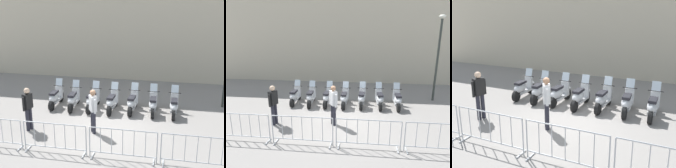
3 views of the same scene
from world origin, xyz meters
The scene contains 16 objects.
ground_plane centered at (0.00, 0.00, 0.00)m, with size 120.00×120.00×0.00m, color gray.
building_facade centered at (1.49, 8.37, 5.23)m, with size 28.00×2.40×10.45m, color beige.
motorcycle_0 centered at (-2.38, 2.43, 0.45)m, with size 0.64×1.72×1.24m.
motorcycle_1 centered at (-1.48, 2.17, 0.45)m, with size 0.59×1.72×1.24m.
motorcycle_2 centered at (-0.58, 2.05, 0.45)m, with size 0.72×1.70×1.24m.
motorcycle_3 centered at (0.33, 1.86, 0.45)m, with size 0.70×1.71×1.24m.
motorcycle_4 centered at (1.25, 1.79, 0.45)m, with size 0.72×1.70×1.24m.
motorcycle_5 centered at (2.17, 1.62, 0.45)m, with size 0.62×1.72×1.24m.
motorcycle_6 centered at (3.06, 1.44, 0.45)m, with size 0.68×1.71×1.24m.
barrier_segment_0 centered at (-3.75, -1.46, 0.53)m, with size 2.17×0.79×1.07m.
barrier_segment_1 centered at (-1.49, -1.86, 0.53)m, with size 2.17×0.79×1.07m.
barrier_segment_2 centered at (0.76, -2.26, 0.53)m, with size 2.17×0.79×1.07m.
barrier_segment_3 centered at (3.01, -2.67, 0.53)m, with size 2.17×0.79×1.07m.
street_lamp centered at (5.58, 2.53, 2.96)m, with size 0.36×0.36×4.79m.
officer_near_row_end centered at (-2.87, -0.14, 0.98)m, with size 0.35×0.51×1.73m.
officer_mid_plaza centered at (-0.34, -0.32, 0.98)m, with size 0.34×0.51×1.73m.
Camera 2 is at (-0.62, -8.36, 3.87)m, focal length 32.36 mm.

